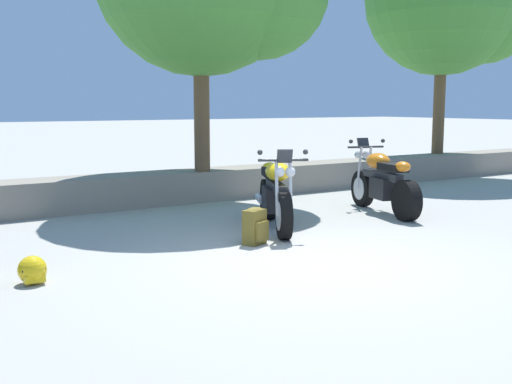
# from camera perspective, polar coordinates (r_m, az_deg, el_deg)

# --- Properties ---
(ground_plane) EXTENTS (120.00, 120.00, 0.00)m
(ground_plane) POSITION_cam_1_polar(r_m,az_deg,el_deg) (7.01, 5.28, -6.44)
(ground_plane) COLOR #A3A099
(stone_wall) EXTENTS (36.00, 0.80, 0.55)m
(stone_wall) POSITION_cam_1_polar(r_m,az_deg,el_deg) (11.06, -10.29, 0.26)
(stone_wall) COLOR gray
(stone_wall) RESTS_ON ground
(motorcycle_yellow_centre) EXTENTS (1.12, 1.92, 1.18)m
(motorcycle_yellow_centre) POSITION_cam_1_polar(r_m,az_deg,el_deg) (8.75, 1.81, -0.26)
(motorcycle_yellow_centre) COLOR black
(motorcycle_yellow_centre) RESTS_ON ground
(motorcycle_orange_far_right) EXTENTS (0.86, 2.03, 1.18)m
(motorcycle_orange_far_right) POSITION_cam_1_polar(r_m,az_deg,el_deg) (10.26, 11.53, 0.81)
(motorcycle_orange_far_right) COLOR black
(motorcycle_orange_far_right) RESTS_ON ground
(rider_backpack) EXTENTS (0.35, 0.33, 0.47)m
(rider_backpack) POSITION_cam_1_polar(r_m,az_deg,el_deg) (7.82, -0.10, -3.06)
(rider_backpack) COLOR brown
(rider_backpack) RESTS_ON ground
(rider_helmet) EXTENTS (0.28, 0.28, 0.28)m
(rider_helmet) POSITION_cam_1_polar(r_m,az_deg,el_deg) (6.51, -19.79, -6.76)
(rider_helmet) COLOR yellow
(rider_helmet) RESTS_ON ground
(leafy_tree_mid_left) EXTENTS (3.90, 3.72, 5.59)m
(leafy_tree_mid_left) POSITION_cam_1_polar(r_m,az_deg,el_deg) (16.18, 17.55, 16.39)
(leafy_tree_mid_left) COLOR brown
(leafy_tree_mid_left) RESTS_ON stone_wall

